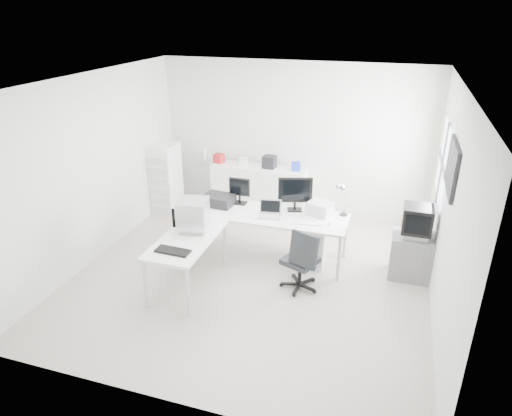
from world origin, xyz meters
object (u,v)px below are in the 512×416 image
(drawer_pedestal, at_px, (313,245))
(crt_tv, at_px, (417,222))
(laser_printer, at_px, (320,208))
(lcd_monitor_large, at_px, (295,194))
(main_desk, at_px, (268,236))
(lcd_monitor_small, at_px, (240,191))
(inkjet_printer, at_px, (219,200))
(office_chair, at_px, (300,258))
(sideboard, at_px, (259,189))
(laptop, at_px, (270,210))
(filing_cabinet, at_px, (165,178))
(tv_cabinet, at_px, (412,256))
(side_desk, at_px, (188,262))
(crt_monitor, at_px, (193,215))

(drawer_pedestal, distance_m, crt_tv, 1.56)
(drawer_pedestal, relative_size, laser_printer, 1.74)
(lcd_monitor_large, distance_m, crt_tv, 1.80)
(main_desk, bearing_deg, lcd_monitor_small, 155.56)
(inkjet_printer, xyz_separation_m, lcd_monitor_small, (0.30, 0.15, 0.13))
(office_chair, distance_m, sideboard, 2.69)
(sideboard, bearing_deg, crt_tv, -29.20)
(inkjet_printer, height_order, laptop, laptop)
(filing_cabinet, bearing_deg, office_chair, -31.32)
(tv_cabinet, bearing_deg, lcd_monitor_small, 176.65)
(side_desk, distance_m, lcd_monitor_small, 1.50)
(drawer_pedestal, bearing_deg, crt_tv, 1.69)
(main_desk, height_order, laptop, laptop)
(filing_cabinet, bearing_deg, side_desk, -56.15)
(drawer_pedestal, xyz_separation_m, crt_tv, (1.44, 0.04, 0.58))
(main_desk, xyz_separation_m, laptop, (0.05, -0.10, 0.49))
(inkjet_printer, bearing_deg, laser_printer, 9.48)
(office_chair, distance_m, filing_cabinet, 3.54)
(laptop, relative_size, crt_tv, 0.68)
(laser_printer, xyz_separation_m, crt_tv, (1.39, -0.13, 0.03))
(inkjet_printer, relative_size, crt_tv, 0.93)
(main_desk, height_order, laser_printer, laser_printer)
(lcd_monitor_small, bearing_deg, main_desk, -24.66)
(inkjet_printer, bearing_deg, lcd_monitor_small, 31.75)
(laser_printer, relative_size, crt_tv, 0.69)
(office_chair, xyz_separation_m, sideboard, (-1.32, 2.35, -0.03))
(lcd_monitor_large, relative_size, laser_printer, 1.58)
(inkjet_printer, distance_m, tv_cabinet, 3.03)
(filing_cabinet, bearing_deg, lcd_monitor_small, -26.41)
(drawer_pedestal, bearing_deg, office_chair, -93.02)
(sideboard, xyz_separation_m, filing_cabinet, (-1.70, -0.51, 0.21))
(lcd_monitor_large, height_order, tv_cabinet, lcd_monitor_large)
(laptop, height_order, filing_cabinet, filing_cabinet)
(inkjet_printer, height_order, sideboard, inkjet_printer)
(main_desk, distance_m, filing_cabinet, 2.64)
(sideboard, bearing_deg, crt_monitor, -94.37)
(laser_printer, xyz_separation_m, tv_cabinet, (1.39, -0.13, -0.52))
(side_desk, height_order, lcd_monitor_large, lcd_monitor_large)
(side_desk, bearing_deg, laptop, 48.01)
(side_desk, bearing_deg, crt_monitor, 90.00)
(lcd_monitor_large, bearing_deg, laptop, -147.06)
(side_desk, distance_m, lcd_monitor_large, 1.92)
(crt_monitor, xyz_separation_m, office_chair, (1.51, 0.16, -0.51))
(lcd_monitor_small, bearing_deg, tv_cabinet, -3.56)
(lcd_monitor_small, relative_size, crt_monitor, 0.89)
(office_chair, bearing_deg, sideboard, 141.31)
(tv_cabinet, bearing_deg, inkjet_printer, 179.86)
(laptop, height_order, crt_monitor, crt_monitor)
(crt_tv, bearing_deg, side_desk, -158.27)
(side_desk, relative_size, laptop, 4.09)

